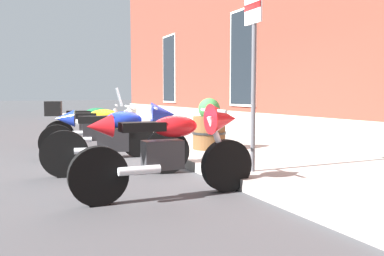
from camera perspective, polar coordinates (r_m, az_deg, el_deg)
ground_plane at (r=6.92m, az=-3.36°, el=-4.79°), size 140.00×140.00×0.00m
sidewalk at (r=7.62m, az=7.65°, el=-3.38°), size 31.76×3.12×0.15m
motorcycle_green_touring at (r=8.70m, az=-14.77°, el=0.64°), size 0.77×1.96×1.30m
motorcycle_yellow_naked at (r=7.34m, az=-13.08°, el=-0.59°), size 0.62×2.04×0.96m
motorcycle_blue_sport at (r=5.78m, az=-9.96°, el=-1.10°), size 0.74×2.07×1.04m
motorcycle_red_sport at (r=4.47m, az=-2.57°, el=-2.73°), size 0.62×2.14×1.05m
parking_sign at (r=5.28m, az=8.77°, el=10.53°), size 0.36×0.07×2.38m
barrel_planter at (r=7.37m, az=2.46°, el=0.06°), size 0.63×0.63×0.94m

